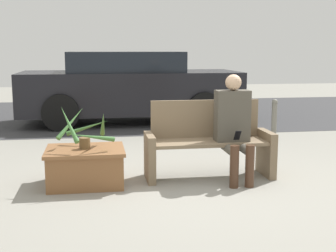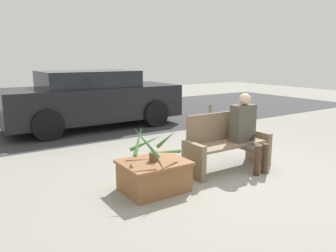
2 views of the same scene
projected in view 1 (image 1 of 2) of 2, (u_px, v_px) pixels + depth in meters
ground_plane at (198, 186)px, 5.44m from camera, size 30.00×30.00×0.00m
road_surface at (143, 113)px, 11.48m from camera, size 20.00×6.00×0.01m
bench at (208, 143)px, 5.78m from camera, size 1.56×0.52×0.94m
person_seated at (234, 123)px, 5.60m from camera, size 0.41×0.59×1.27m
planter_box at (85, 165)px, 5.45m from camera, size 0.90×0.73×0.43m
potted_plant at (85, 130)px, 5.39m from camera, size 0.68×0.69×0.51m
parked_car at (129, 87)px, 10.01m from camera, size 4.59×1.98×1.51m
bollard_post at (274, 116)px, 8.60m from camera, size 0.11×0.11×0.66m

